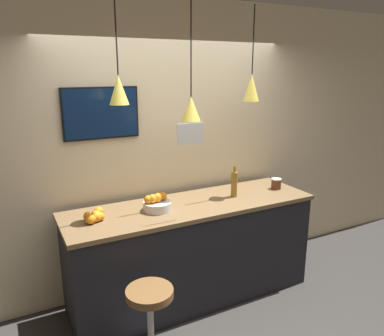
% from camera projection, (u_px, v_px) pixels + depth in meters
% --- Properties ---
extents(back_wall, '(8.00, 0.06, 2.90)m').
position_uv_depth(back_wall, '(171.00, 148.00, 3.83)').
color(back_wall, beige).
rests_on(back_wall, ground_plane).
extents(service_counter, '(2.41, 0.72, 0.99)m').
position_uv_depth(service_counter, '(192.00, 251.00, 3.67)').
color(service_counter, black).
rests_on(service_counter, ground_plane).
extents(bar_stool, '(0.38, 0.38, 0.65)m').
position_uv_depth(bar_stool, '(150.00, 314.00, 2.81)').
color(bar_stool, '#B7B7BC').
rests_on(bar_stool, ground_plane).
extents(fruit_bowl, '(0.26, 0.26, 0.16)m').
position_uv_depth(fruit_bowl, '(157.00, 204.00, 3.36)').
color(fruit_bowl, beige).
rests_on(fruit_bowl, service_counter).
extents(orange_pile, '(0.19, 0.22, 0.09)m').
position_uv_depth(orange_pile, '(94.00, 216.00, 3.13)').
color(orange_pile, orange).
rests_on(orange_pile, service_counter).
extents(juice_bottle, '(0.06, 0.06, 0.31)m').
position_uv_depth(juice_bottle, '(234.00, 184.00, 3.71)').
color(juice_bottle, olive).
rests_on(juice_bottle, service_counter).
extents(spread_jar, '(0.10, 0.10, 0.11)m').
position_uv_depth(spread_jar, '(276.00, 184.00, 3.97)').
color(spread_jar, '#562D19').
rests_on(spread_jar, service_counter).
extents(pendant_lamp_left, '(0.16, 0.16, 0.85)m').
position_uv_depth(pendant_lamp_left, '(119.00, 89.00, 2.99)').
color(pendant_lamp_left, black).
extents(pendant_lamp_middle, '(0.17, 0.17, 1.02)m').
position_uv_depth(pendant_lamp_middle, '(191.00, 108.00, 3.33)').
color(pendant_lamp_middle, black).
extents(pendant_lamp_right, '(0.15, 0.15, 0.87)m').
position_uv_depth(pendant_lamp_right, '(251.00, 87.00, 3.58)').
color(pendant_lamp_right, black).
extents(mounted_tv, '(0.69, 0.04, 0.47)m').
position_uv_depth(mounted_tv, '(101.00, 113.00, 3.37)').
color(mounted_tv, black).
extents(hanging_menu_board, '(0.24, 0.01, 0.17)m').
position_uv_depth(hanging_menu_board, '(190.00, 134.00, 3.04)').
color(hanging_menu_board, white).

